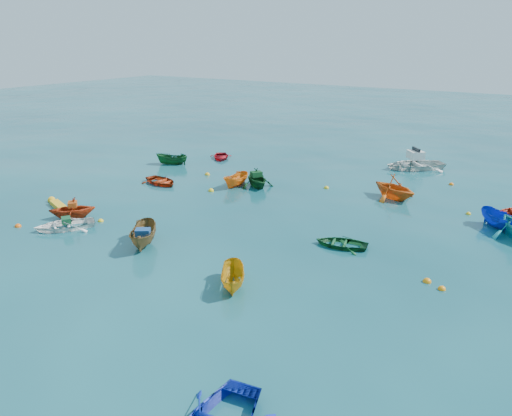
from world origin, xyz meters
The scene contains 29 objects.
ground centered at (0.00, 0.00, 0.00)m, with size 160.00×160.00×0.00m, color #093B46.
dinghy_white_near centered at (-7.37, -2.28, 0.00)m, with size 2.16×3.02×0.63m, color white.
sampan_brown_mid centered at (-2.23, -1.63, 0.00)m, with size 1.12×2.96×1.15m, color brown.
dinghy_orange_w centered at (-8.38, -0.96, 0.00)m, with size 2.12×2.46×1.29m, color #BF3712.
sampan_yellow_mid centered at (3.89, -2.83, 0.00)m, with size 0.95×2.52×0.98m, color #C98C11.
dinghy_green_e centered at (5.92, 3.41, 0.00)m, with size 1.80×2.52×0.52m, color #124E24.
dinghy_red_nw centered at (-8.86, 6.76, 0.00)m, with size 2.04×2.86×0.59m, color #9C2A0D.
sampan_orange_n centered at (-4.19, 9.07, 0.00)m, with size 0.97×2.57×1.00m, color orange.
dinghy_green_n centered at (-2.95, 9.75, 0.00)m, with size 2.23×2.59×1.36m, color #0F421B.
sampan_blue_far centered at (12.20, 9.97, 0.00)m, with size 1.09×2.90×1.12m, color #0E2BBA.
dinghy_red_far centered at (-9.85, 15.03, 0.00)m, with size 1.84×2.58×0.53m, color #A90E18.
dinghy_orange_far centered at (5.66, 12.20, 0.00)m, with size 2.68×3.11×1.64m, color #D85E14.
sampan_green_far centered at (-11.96, 11.35, 0.00)m, with size 0.94×2.49×0.97m, color #11491E.
kayak_yellow centered at (-10.17, -0.41, 0.00)m, with size 0.50×3.45×0.34m, color #F2AB15, non-canonical shape.
motorboat_white centered at (4.67, 20.33, 0.00)m, with size 3.22×4.50×1.53m, color silver.
tarp_green_a centered at (-7.31, -2.20, 0.46)m, with size 0.61×0.46×0.30m, color #124B29.
tarp_blue_a centered at (-2.15, -1.76, 0.74)m, with size 0.68×0.52×0.33m, color navy.
tarp_orange_a centered at (-8.35, -0.92, 0.79)m, with size 0.61×0.46×0.29m, color #B94613.
tarp_green_b centered at (-3.04, 9.81, 0.86)m, with size 0.71×0.54×0.35m, color #10401C.
buoy_or_a centered at (-9.73, -3.46, 0.00)m, with size 0.35×0.35×0.35m, color #EC580C.
buoy_ye_a centered at (-6.63, -0.52, 0.00)m, with size 0.31×0.31×0.31m, color yellow.
buoy_or_b centered at (10.42, 1.86, 0.00)m, with size 0.35×0.35×0.35m, color orange.
buoy_ye_b centered at (-7.63, 10.33, 0.00)m, with size 0.38×0.38×0.38m, color gold.
buoy_or_c centered at (-9.23, 6.78, 0.00)m, with size 0.35×0.35×0.35m, color orange.
buoy_ye_c centered at (1.19, 11.92, 0.00)m, with size 0.34×0.34×0.34m, color gold.
buoy_or_d centered at (11.09, 1.52, 0.00)m, with size 0.32×0.32×0.32m, color orange.
buoy_ye_d centered at (-4.94, 7.26, 0.00)m, with size 0.38×0.38×0.38m, color yellow.
buoy_or_e centered at (8.07, 17.27, 0.00)m, with size 0.33×0.33×0.33m, color orange.
buoy_ye_e centered at (10.23, 11.59, 0.00)m, with size 0.29×0.29×0.29m, color gold.
Camera 1 is at (14.39, -17.60, 9.67)m, focal length 35.00 mm.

